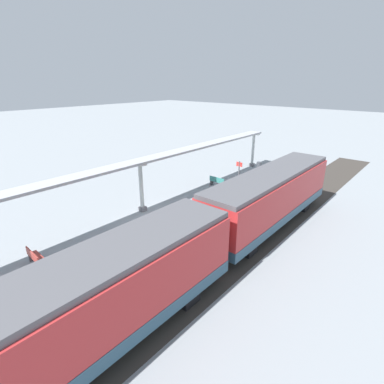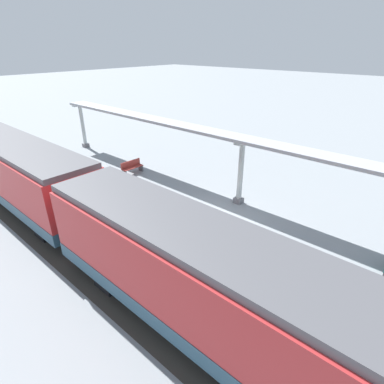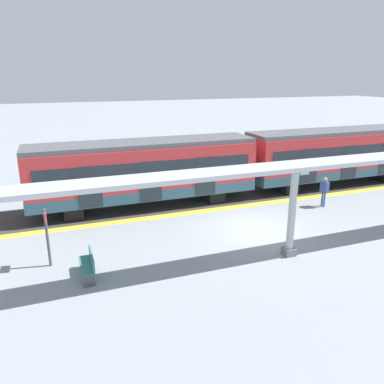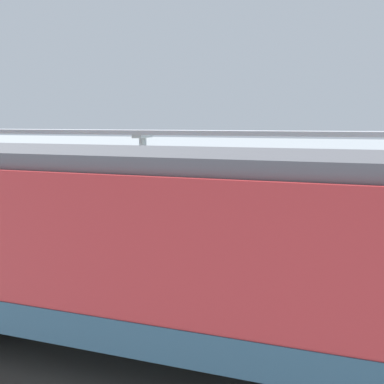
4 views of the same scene
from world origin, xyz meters
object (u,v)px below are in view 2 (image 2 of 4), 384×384
at_px(train_near_carriage, 206,284).
at_px(canopy_pillar_third, 83,126).
at_px(canopy_pillar_second, 241,173).
at_px(bench_near_end, 132,167).
at_px(train_far_carriage, 20,173).
at_px(passenger_waiting_near_edge, 117,185).

relative_size(train_near_carriage, canopy_pillar_third, 3.36).
distance_m(train_near_carriage, canopy_pillar_second, 8.52).
relative_size(canopy_pillar_third, bench_near_end, 2.29).
bearing_deg(train_far_carriage, train_near_carriage, -90.00).
bearing_deg(train_far_carriage, canopy_pillar_third, 41.62).
bearing_deg(passenger_waiting_near_edge, canopy_pillar_third, 67.47).
xyz_separation_m(canopy_pillar_second, canopy_pillar_third, (0.00, 15.18, 0.00)).
distance_m(train_near_carriage, canopy_pillar_third, 20.49).
height_order(canopy_pillar_second, canopy_pillar_third, same).
bearing_deg(passenger_waiting_near_edge, train_far_carriage, 134.48).
height_order(train_near_carriage, passenger_waiting_near_edge, train_near_carriage).
xyz_separation_m(train_far_carriage, passenger_waiting_near_edge, (3.38, -3.44, -0.83)).
distance_m(canopy_pillar_second, bench_near_end, 7.86).
xyz_separation_m(canopy_pillar_third, bench_near_end, (-1.13, -7.52, -1.32)).
distance_m(bench_near_end, passenger_waiting_near_edge, 4.13).
bearing_deg(canopy_pillar_third, train_near_carriage, -111.79).
bearing_deg(train_far_carriage, bench_near_end, -6.72).
xyz_separation_m(train_near_carriage, canopy_pillar_third, (7.60, 19.02, -0.06)).
bearing_deg(bench_near_end, train_near_carriage, -119.37).
height_order(train_far_carriage, canopy_pillar_third, train_far_carriage).
height_order(canopy_pillar_third, passenger_waiting_near_edge, canopy_pillar_third).
bearing_deg(train_near_carriage, canopy_pillar_second, 26.81).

